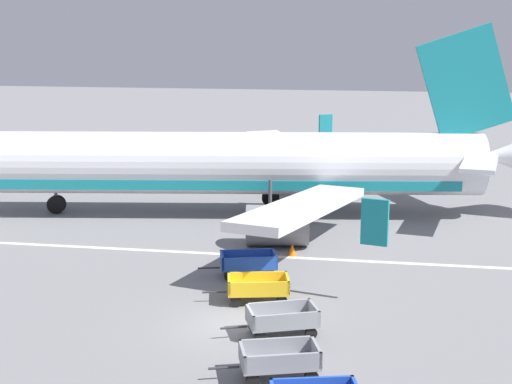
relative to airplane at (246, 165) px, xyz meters
name	(u,v)px	position (x,y,z in m)	size (l,w,h in m)	color
ground_plane	(237,326)	(2.79, -17.13, -3.05)	(220.00, 220.00, 0.00)	slate
apron_stripe	(272,257)	(2.79, -8.26, -3.05)	(120.00, 0.36, 0.01)	silver
airplane	(246,165)	(0.00, 0.00, 0.00)	(37.62, 30.32, 11.34)	silver
baggage_cart_second_in_row	(279,360)	(4.95, -21.11, -2.45)	(3.61, 2.10, 1.07)	gray
baggage_cart_third_in_row	(282,319)	(4.58, -17.72, -2.45)	(3.57, 2.22, 1.07)	gray
baggage_cart_fourth_in_row	(258,288)	(3.15, -14.49, -2.45)	(3.63, 1.91, 1.07)	gold
baggage_cart_far_end	(248,263)	(2.17, -11.32, -2.45)	(3.62, 2.04, 1.07)	#234CB2
traffic_cone_near_plane	(292,250)	(3.77, -7.90, -2.76)	(0.45, 0.45, 0.59)	orange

